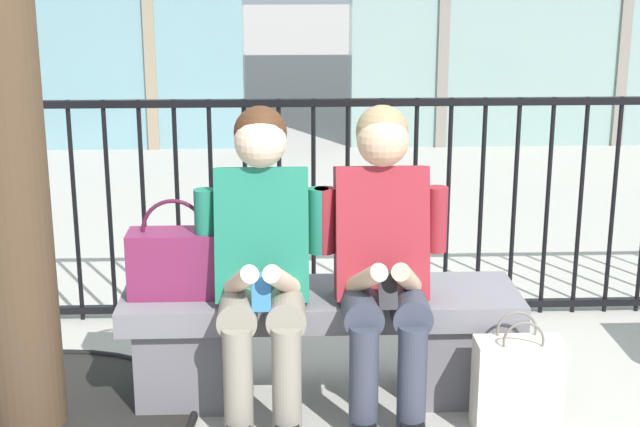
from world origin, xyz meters
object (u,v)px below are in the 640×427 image
(handbag_on_bench, at_px, (175,261))
(shopping_bag, at_px, (517,385))
(seated_person_companion, at_px, (383,254))
(seated_person_with_phone, at_px, (262,255))
(stone_bench, at_px, (321,333))

(handbag_on_bench, bearing_deg, shopping_bag, -14.25)
(handbag_on_bench, bearing_deg, seated_person_companion, -8.30)
(seated_person_companion, xyz_separation_m, shopping_bag, (0.50, -0.21, -0.46))
(seated_person_companion, height_order, shopping_bag, seated_person_companion)
(seated_person_with_phone, bearing_deg, seated_person_companion, 0.00)
(stone_bench, height_order, seated_person_with_phone, seated_person_with_phone)
(shopping_bag, bearing_deg, handbag_on_bench, 165.75)
(seated_person_companion, bearing_deg, shopping_bag, -23.29)
(stone_bench, height_order, shopping_bag, shopping_bag)
(stone_bench, distance_m, seated_person_companion, 0.46)
(seated_person_with_phone, bearing_deg, handbag_on_bench, 161.12)
(stone_bench, xyz_separation_m, seated_person_companion, (0.23, -0.13, 0.38))
(seated_person_with_phone, relative_size, handbag_on_bench, 3.06)
(seated_person_with_phone, xyz_separation_m, shopping_bag, (0.96, -0.21, -0.46))
(seated_person_companion, distance_m, handbag_on_bench, 0.82)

